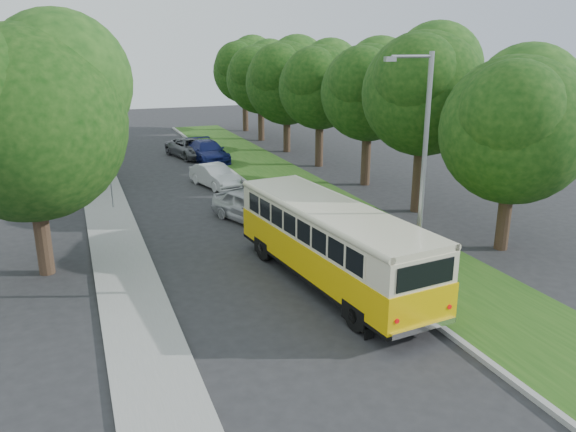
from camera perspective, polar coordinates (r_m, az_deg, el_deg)
name	(u,v)px	position (r m, az deg, el deg)	size (l,w,h in m)	color
ground	(272,284)	(20.15, -1.60, -6.96)	(120.00, 120.00, 0.00)	#262629
curb	(310,230)	(25.70, 2.21, -1.39)	(0.20, 70.00, 0.15)	gray
grass_verge	(355,224)	(26.68, 6.85, -0.82)	(4.50, 70.00, 0.13)	#204C14
sidewalk	(120,254)	(23.83, -16.72, -3.67)	(2.20, 70.00, 0.12)	gray
treeline	(223,82)	(36.62, -6.64, 13.38)	(24.27, 41.91, 9.46)	#332319
lamppost_near	(421,169)	(18.50, 13.38, 4.65)	(1.71, 0.16, 8.00)	gray
lamppost_far	(97,120)	(33.64, -18.83, 9.18)	(1.71, 0.16, 7.50)	gray
warning_sign	(110,177)	(30.09, -17.61, 3.79)	(0.56, 0.10, 2.50)	gray
vintage_bus	(331,245)	(19.66, 4.39, -3.00)	(2.55, 9.91, 2.94)	yellow
car_silver	(250,207)	(26.92, -3.91, 0.96)	(1.78, 4.43, 1.51)	#B2B3B7
car_white	(215,176)	(33.88, -7.46, 4.07)	(1.43, 4.09, 1.35)	silver
car_blue	(208,151)	(41.38, -8.14, 6.51)	(2.11, 5.20, 1.51)	navy
car_grey	(191,148)	(43.23, -9.82, 6.82)	(2.35, 5.10, 1.42)	#55575D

